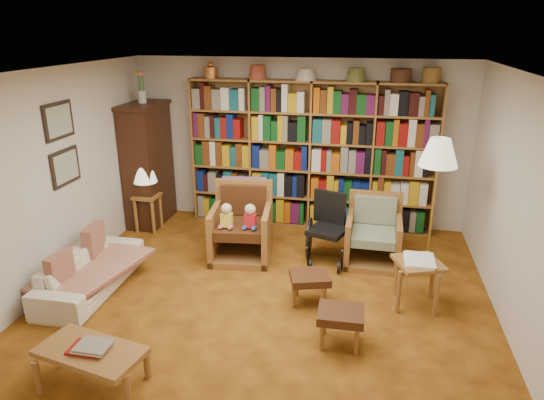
% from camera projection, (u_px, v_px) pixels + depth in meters
% --- Properties ---
extents(floor, '(5.00, 5.00, 0.00)m').
position_uv_depth(floor, '(265.00, 301.00, 5.46)').
color(floor, '#9D5D18').
rests_on(floor, ground).
extents(ceiling, '(5.00, 5.00, 0.00)m').
position_uv_depth(ceiling, '(264.00, 73.00, 4.61)').
color(ceiling, white).
rests_on(ceiling, wall_back).
extents(wall_back, '(5.00, 0.00, 5.00)m').
position_uv_depth(wall_back, '(299.00, 143.00, 7.34)').
color(wall_back, silver).
rests_on(wall_back, floor).
extents(wall_front, '(5.00, 0.00, 5.00)m').
position_uv_depth(wall_front, '(171.00, 341.00, 2.73)').
color(wall_front, silver).
rests_on(wall_front, floor).
extents(wall_left, '(0.00, 5.00, 5.00)m').
position_uv_depth(wall_left, '(49.00, 182.00, 5.50)').
color(wall_left, silver).
rests_on(wall_left, floor).
extents(wall_right, '(0.00, 5.00, 5.00)m').
position_uv_depth(wall_right, '(523.00, 214.00, 4.57)').
color(wall_right, silver).
rests_on(wall_right, floor).
extents(bookshelf, '(3.60, 0.30, 2.42)m').
position_uv_depth(bookshelf, '(311.00, 152.00, 7.17)').
color(bookshelf, '#945F2E').
rests_on(bookshelf, floor).
extents(curio_cabinet, '(0.50, 0.95, 2.40)m').
position_uv_depth(curio_cabinet, '(148.00, 163.00, 7.40)').
color(curio_cabinet, '#3A1B0F').
rests_on(curio_cabinet, floor).
extents(framed_pictures, '(0.03, 0.52, 0.97)m').
position_uv_depth(framed_pictures, '(62.00, 144.00, 5.64)').
color(framed_pictures, black).
rests_on(framed_pictures, wall_left).
extents(sofa, '(1.58, 0.64, 0.46)m').
position_uv_depth(sofa, '(91.00, 271.00, 5.64)').
color(sofa, beige).
rests_on(sofa, floor).
extents(sofa_throw, '(1.00, 1.50, 0.04)m').
position_uv_depth(sofa_throw, '(94.00, 266.00, 5.60)').
color(sofa_throw, beige).
rests_on(sofa_throw, sofa).
extents(cushion_left, '(0.17, 0.41, 0.40)m').
position_uv_depth(cushion_left, '(94.00, 241.00, 5.91)').
color(cushion_left, maroon).
rests_on(cushion_left, sofa).
extents(cushion_right, '(0.14, 0.36, 0.36)m').
position_uv_depth(cushion_right, '(60.00, 267.00, 5.26)').
color(cushion_right, maroon).
rests_on(cushion_right, sofa).
extents(side_table_lamp, '(0.36, 0.36, 0.56)m').
position_uv_depth(side_table_lamp, '(148.00, 205.00, 7.25)').
color(side_table_lamp, '#945F2E').
rests_on(side_table_lamp, floor).
extents(table_lamp, '(0.35, 0.35, 0.47)m').
position_uv_depth(table_lamp, '(145.00, 174.00, 7.08)').
color(table_lamp, gold).
rests_on(table_lamp, side_table_lamp).
extents(armchair_leather, '(0.87, 0.91, 0.99)m').
position_uv_depth(armchair_leather, '(243.00, 226.00, 6.48)').
color(armchair_leather, '#945F2E').
rests_on(armchair_leather, floor).
extents(armchair_sage, '(0.71, 0.74, 0.87)m').
position_uv_depth(armchair_sage, '(373.00, 236.00, 6.34)').
color(armchair_sage, '#945F2E').
rests_on(armchair_sage, floor).
extents(wheelchair, '(0.56, 0.73, 0.91)m').
position_uv_depth(wheelchair, '(328.00, 230.00, 6.31)').
color(wheelchair, black).
rests_on(wheelchair, floor).
extents(floor_lamp, '(0.45, 0.45, 1.71)m').
position_uv_depth(floor_lamp, '(438.00, 158.00, 5.63)').
color(floor_lamp, gold).
rests_on(floor_lamp, floor).
extents(side_table_papers, '(0.60, 0.60, 0.57)m').
position_uv_depth(side_table_papers, '(418.00, 269.00, 5.24)').
color(side_table_papers, '#945F2E').
rests_on(side_table_papers, floor).
extents(footstool_a, '(0.51, 0.47, 0.36)m').
position_uv_depth(footstool_a, '(310.00, 280.00, 5.33)').
color(footstool_a, '#4D2914').
rests_on(footstool_a, floor).
extents(footstool_b, '(0.44, 0.38, 0.37)m').
position_uv_depth(footstool_b, '(341.00, 317.00, 4.63)').
color(footstool_b, '#4D2914').
rests_on(footstool_b, floor).
extents(coffee_table, '(0.98, 0.63, 0.42)m').
position_uv_depth(coffee_table, '(91.00, 354.00, 4.08)').
color(coffee_table, '#945F2E').
rests_on(coffee_table, floor).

